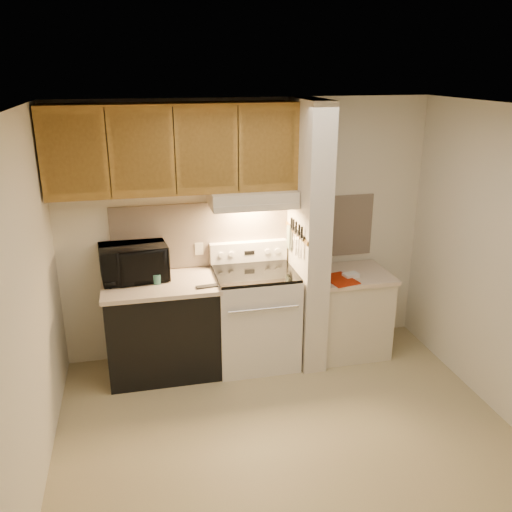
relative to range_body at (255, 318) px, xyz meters
name	(u,v)px	position (x,y,z in m)	size (l,w,h in m)	color
floor	(287,433)	(0.00, -1.16, -0.46)	(3.60, 3.60, 0.00)	tan
ceiling	(294,109)	(0.00, -1.16, 2.04)	(3.60, 3.60, 0.00)	white
wall_back	(247,230)	(0.00, 0.34, 0.79)	(3.60, 0.02, 2.50)	silver
wall_left	(25,312)	(-1.80, -1.16, 0.79)	(0.02, 3.00, 2.50)	silver
wall_right	(509,269)	(1.80, -1.16, 0.79)	(0.02, 3.00, 2.50)	silver
backsplash	(247,232)	(0.00, 0.33, 0.78)	(2.60, 0.02, 0.63)	beige
range_body	(255,318)	(0.00, 0.00, 0.00)	(0.76, 0.65, 0.92)	silver
oven_window	(263,329)	(0.00, -0.32, 0.04)	(0.50, 0.01, 0.30)	black
oven_handle	(264,309)	(0.00, -0.35, 0.26)	(0.02, 0.02, 0.65)	silver
cooktop	(255,273)	(0.00, 0.00, 0.48)	(0.74, 0.64, 0.03)	black
range_backguard	(249,251)	(0.00, 0.28, 0.59)	(0.76, 0.08, 0.20)	silver
range_display	(249,253)	(0.00, 0.24, 0.59)	(0.10, 0.01, 0.04)	black
range_knob_left_outer	(221,255)	(-0.28, 0.24, 0.59)	(0.05, 0.05, 0.02)	silver
range_knob_left_inner	(231,254)	(-0.18, 0.24, 0.59)	(0.05, 0.05, 0.02)	silver
range_knob_right_inner	(268,252)	(0.18, 0.24, 0.59)	(0.05, 0.05, 0.02)	silver
range_knob_right_outer	(277,251)	(0.28, 0.24, 0.59)	(0.05, 0.05, 0.02)	silver
dishwasher_front	(163,329)	(-0.88, 0.01, -0.03)	(1.00, 0.63, 0.87)	black
left_countertop	(160,285)	(-0.88, 0.01, 0.43)	(1.04, 0.67, 0.04)	beige
spoon_rest	(207,286)	(-0.48, -0.19, 0.46)	(0.19, 0.06, 0.01)	black
teal_jar	(157,279)	(-0.91, 0.00, 0.49)	(0.08, 0.08, 0.09)	#326D64
outlet	(199,249)	(-0.48, 0.32, 0.64)	(0.08, 0.01, 0.12)	beige
microwave	(134,262)	(-1.10, 0.15, 0.61)	(0.59, 0.40, 0.33)	black
partition_pillar	(308,237)	(0.51, -0.01, 0.79)	(0.22, 0.70, 2.50)	beige
pillar_trim	(296,233)	(0.39, -0.01, 0.84)	(0.01, 0.70, 0.04)	olive
knife_strip	(297,232)	(0.39, -0.06, 0.86)	(0.02, 0.42, 0.04)	black
knife_blade_a	(301,248)	(0.38, -0.22, 0.76)	(0.01, 0.04, 0.16)	silver
knife_handle_a	(302,232)	(0.38, -0.22, 0.91)	(0.02, 0.02, 0.10)	black
knife_blade_b	(298,246)	(0.38, -0.13, 0.75)	(0.01, 0.04, 0.18)	silver
knife_handle_b	(299,230)	(0.38, -0.15, 0.91)	(0.02, 0.02, 0.10)	black
knife_blade_c	(296,245)	(0.38, -0.06, 0.74)	(0.01, 0.04, 0.20)	silver
knife_handle_c	(296,227)	(0.38, -0.05, 0.91)	(0.02, 0.02, 0.10)	black
knife_blade_d	(294,240)	(0.38, 0.02, 0.76)	(0.01, 0.04, 0.16)	silver
knife_handle_d	(293,225)	(0.38, 0.03, 0.91)	(0.02, 0.02, 0.10)	black
knife_blade_e	(291,238)	(0.38, 0.12, 0.75)	(0.01, 0.04, 0.18)	silver
knife_handle_e	(292,223)	(0.38, 0.10, 0.91)	(0.02, 0.02, 0.10)	black
oven_mitt	(289,237)	(0.38, 0.17, 0.75)	(0.03, 0.09, 0.22)	slate
right_cab_base	(349,314)	(0.97, -0.01, -0.06)	(0.70, 0.60, 0.81)	beige
right_countertop	(352,275)	(0.97, -0.01, 0.37)	(0.74, 0.64, 0.04)	beige
red_folder	(340,279)	(0.79, -0.16, 0.40)	(0.25, 0.34, 0.01)	#941E05
white_box	(351,275)	(0.92, -0.11, 0.41)	(0.14, 0.10, 0.04)	white
range_hood	(252,198)	(0.00, 0.12, 1.17)	(0.78, 0.44, 0.15)	beige
hood_lip	(257,208)	(0.00, -0.08, 1.12)	(0.78, 0.04, 0.06)	beige
upper_cabinets	(173,149)	(-0.69, 0.17, 1.62)	(2.18, 0.33, 0.77)	olive
cab_door_a	(73,155)	(-1.51, 0.01, 1.62)	(0.46, 0.01, 0.63)	olive
cab_gap_a	(108,154)	(-1.23, 0.01, 1.62)	(0.01, 0.01, 0.73)	black
cab_door_b	(142,152)	(-0.96, 0.01, 1.62)	(0.46, 0.01, 0.63)	olive
cab_gap_b	(175,151)	(-0.69, 0.01, 1.62)	(0.01, 0.01, 0.73)	black
cab_door_c	(207,150)	(-0.42, 0.01, 1.62)	(0.46, 0.01, 0.63)	olive
cab_gap_c	(238,149)	(-0.14, 0.01, 1.62)	(0.01, 0.01, 0.73)	black
cab_door_d	(269,148)	(0.13, 0.01, 1.62)	(0.46, 0.01, 0.63)	olive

